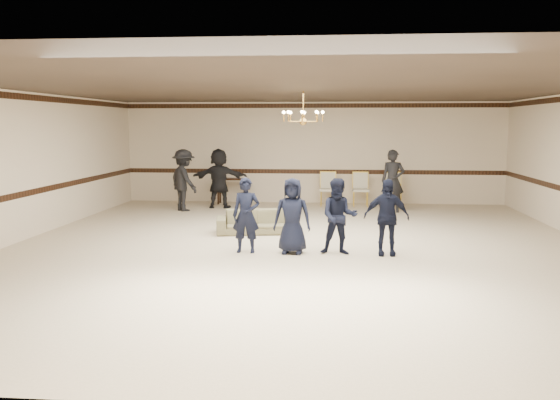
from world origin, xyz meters
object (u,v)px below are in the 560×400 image
(banquet_chair_mid, at_px, (361,190))
(banquet_chair_right, at_px, (394,190))
(adult_mid, at_px, (219,178))
(boy_a, at_px, (246,215))
(boy_c, at_px, (339,217))
(boy_b, at_px, (292,216))
(adult_left, at_px, (184,180))
(boy_d, at_px, (386,217))
(chandelier, at_px, (303,106))
(console_table, at_px, (233,191))
(settee, at_px, (257,222))
(banquet_chair_left, at_px, (328,189))
(adult_right, at_px, (393,181))

(banquet_chair_mid, xyz_separation_m, banquet_chair_right, (1.00, 0.00, 0.00))
(adult_mid, bearing_deg, boy_a, 104.87)
(boy_c, bearing_deg, boy_a, -179.20)
(boy_b, distance_m, adult_left, 6.50)
(boy_d, bearing_deg, chandelier, 135.03)
(adult_mid, bearing_deg, console_table, -105.19)
(adult_left, distance_m, console_table, 2.07)
(boy_a, bearing_deg, chandelier, 59.08)
(console_table, bearing_deg, boy_c, -62.52)
(chandelier, relative_size, settee, 0.51)
(boy_b, height_order, adult_left, adult_left)
(boy_c, distance_m, banquet_chair_mid, 6.94)
(adult_left, distance_m, banquet_chair_left, 4.41)
(settee, height_order, adult_left, adult_left)
(boy_b, xyz_separation_m, boy_d, (1.80, 0.00, 0.00))
(boy_c, xyz_separation_m, adult_mid, (-3.53, 6.15, 0.16))
(chandelier, height_order, boy_c, chandelier)
(boy_a, xyz_separation_m, banquet_chair_left, (1.51, 6.90, -0.22))
(boy_b, xyz_separation_m, banquet_chair_mid, (1.61, 6.90, -0.22))
(boy_c, height_order, adult_left, adult_left)
(banquet_chair_mid, bearing_deg, boy_c, -100.30)
(adult_mid, distance_m, banquet_chair_right, 5.31)
(boy_d, xyz_separation_m, adult_mid, (-4.43, 6.15, 0.16))
(boy_d, distance_m, adult_mid, 7.58)
(boy_c, xyz_separation_m, boy_d, (0.90, 0.00, 0.00))
(adult_mid, distance_m, banquet_chair_mid, 4.33)
(boy_d, distance_m, adult_right, 5.79)
(banquet_chair_mid, bearing_deg, settee, -122.40)
(settee, relative_size, banquet_chair_right, 1.81)
(chandelier, height_order, settee, chandelier)
(settee, distance_m, banquet_chair_left, 5.09)
(boy_b, xyz_separation_m, banquet_chair_left, (0.61, 6.90, -0.22))
(boy_c, relative_size, boy_d, 1.00)
(boy_a, relative_size, boy_b, 1.00)
(boy_a, bearing_deg, boy_d, 1.45)
(adult_left, height_order, banquet_chair_right, adult_left)
(adult_left, xyz_separation_m, adult_mid, (0.90, 0.70, 0.00))
(boy_d, distance_m, adult_left, 7.63)
(boy_a, relative_size, adult_left, 0.82)
(adult_left, xyz_separation_m, banquet_chair_mid, (5.14, 1.45, -0.38))
(boy_d, height_order, adult_right, adult_right)
(adult_mid, distance_m, console_table, 1.10)
(boy_d, distance_m, banquet_chair_right, 6.95)
(settee, bearing_deg, boy_b, -75.24)
(banquet_chair_right, bearing_deg, adult_right, -96.72)
(banquet_chair_left, bearing_deg, banquet_chair_right, 2.25)
(chandelier, relative_size, boy_b, 0.64)
(settee, relative_size, console_table, 1.91)
(boy_b, relative_size, banquet_chair_left, 1.44)
(settee, distance_m, banquet_chair_right, 6.02)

